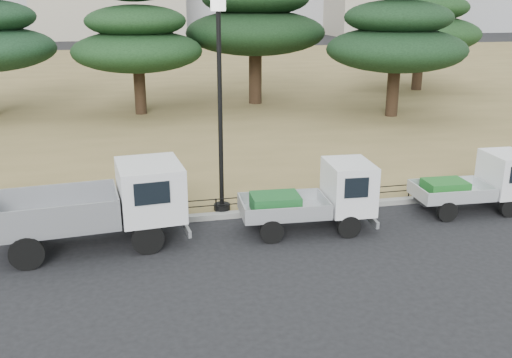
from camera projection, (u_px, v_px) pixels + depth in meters
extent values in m
plane|color=black|center=(274.00, 253.00, 14.02)|extent=(220.00, 220.00, 0.00)
cube|color=olive|center=(171.00, 81.00, 42.42)|extent=(120.00, 56.00, 0.15)
cube|color=gray|center=(251.00, 213.00, 16.41)|extent=(120.00, 0.25, 0.16)
cylinder|color=black|center=(148.00, 239.00, 13.88)|extent=(0.81, 0.23, 0.80)
cylinder|color=black|center=(139.00, 214.00, 15.45)|extent=(0.81, 0.23, 0.80)
cylinder|color=black|center=(27.00, 254.00, 13.07)|extent=(0.81, 0.23, 0.80)
cylinder|color=black|center=(31.00, 226.00, 14.64)|extent=(0.81, 0.23, 0.80)
cube|color=#2D2D30|center=(88.00, 224.00, 14.21)|extent=(4.53, 1.35, 0.14)
cube|color=gray|center=(53.00, 211.00, 13.83)|extent=(3.24, 2.02, 0.78)
cube|color=silver|center=(150.00, 189.00, 14.44)|extent=(1.72, 2.03, 1.37)
cylinder|color=black|center=(349.00, 227.00, 14.85)|extent=(0.62, 0.20, 0.62)
cylinder|color=black|center=(333.00, 208.00, 16.13)|extent=(0.62, 0.20, 0.62)
cylinder|color=black|center=(272.00, 232.00, 14.52)|extent=(0.62, 0.20, 0.62)
cylinder|color=black|center=(262.00, 213.00, 15.80)|extent=(0.62, 0.20, 0.62)
cube|color=#2D2D30|center=(305.00, 214.00, 15.29)|extent=(3.35, 0.93, 0.14)
cube|color=#AAACB1|center=(284.00, 206.00, 15.11)|extent=(2.36, 1.52, 0.41)
cube|color=silver|center=(349.00, 186.00, 15.25)|extent=(1.23, 1.58, 1.32)
cube|color=#1A5B26|center=(275.00, 203.00, 15.04)|extent=(1.30, 0.98, 0.45)
cylinder|color=black|center=(509.00, 207.00, 16.26)|extent=(0.58, 0.18, 0.58)
cylinder|color=black|center=(485.00, 193.00, 17.45)|extent=(0.58, 0.18, 0.58)
cylinder|color=black|center=(447.00, 212.00, 15.93)|extent=(0.58, 0.18, 0.58)
cylinder|color=black|center=(426.00, 197.00, 17.11)|extent=(0.58, 0.18, 0.58)
cube|color=#2D2D30|center=(468.00, 198.00, 16.65)|extent=(3.13, 0.83, 0.13)
cube|color=silver|center=(451.00, 190.00, 16.48)|extent=(2.19, 1.39, 0.38)
cube|color=silver|center=(505.00, 174.00, 16.64)|extent=(1.13, 1.46, 1.22)
cube|color=#1D6623|center=(445.00, 188.00, 16.41)|extent=(1.21, 0.90, 0.42)
cylinder|color=black|center=(222.00, 207.00, 16.47)|extent=(0.47, 0.47, 0.17)
cylinder|color=black|center=(220.00, 112.00, 15.63)|extent=(0.13, 0.13, 5.35)
cylinder|color=white|center=(218.00, 2.00, 14.75)|extent=(0.43, 0.43, 0.43)
cylinder|color=black|center=(250.00, 203.00, 16.46)|extent=(38.00, 0.03, 0.03)
cylinder|color=black|center=(250.00, 197.00, 16.41)|extent=(38.00, 0.03, 0.03)
cylinder|color=black|center=(250.00, 203.00, 16.46)|extent=(0.04, 0.04, 0.40)
cylinder|color=black|center=(140.00, 89.00, 29.68)|extent=(0.59, 0.59, 2.64)
ellipsoid|color=#173418|center=(138.00, 51.00, 29.10)|extent=(6.66, 6.66, 2.13)
ellipsoid|color=#173418|center=(136.00, 21.00, 28.64)|extent=(5.08, 5.08, 1.63)
cylinder|color=black|center=(255.00, 75.00, 32.56)|extent=(0.73, 0.73, 3.25)
ellipsoid|color=black|center=(255.00, 33.00, 31.84)|extent=(7.81, 7.81, 2.50)
cylinder|color=black|center=(393.00, 89.00, 29.12)|extent=(0.62, 0.62, 2.75)
ellipsoid|color=black|center=(396.00, 49.00, 28.51)|extent=(6.99, 6.99, 2.24)
ellipsoid|color=black|center=(398.00, 17.00, 28.04)|extent=(5.34, 5.34, 1.71)
cylinder|color=black|center=(418.00, 67.00, 37.44)|extent=(0.66, 0.66, 2.94)
ellipsoid|color=#173216|center=(421.00, 34.00, 36.79)|extent=(7.51, 7.51, 2.40)
ellipsoid|color=#173216|center=(423.00, 7.00, 36.29)|extent=(5.73, 5.73, 1.83)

